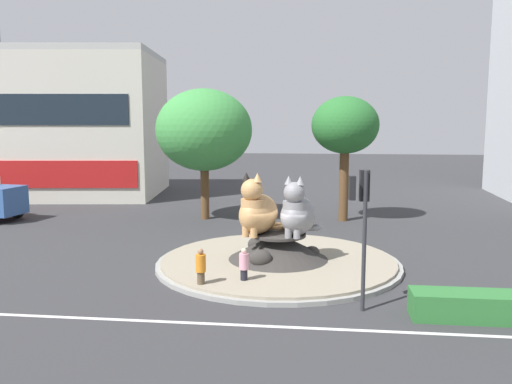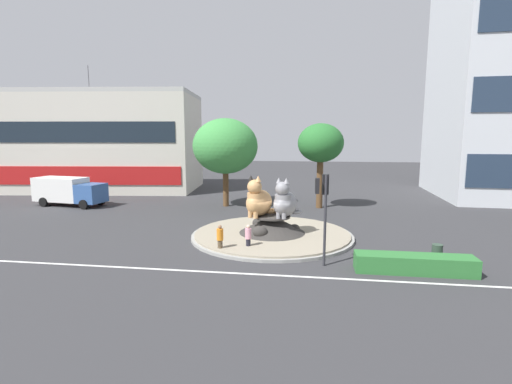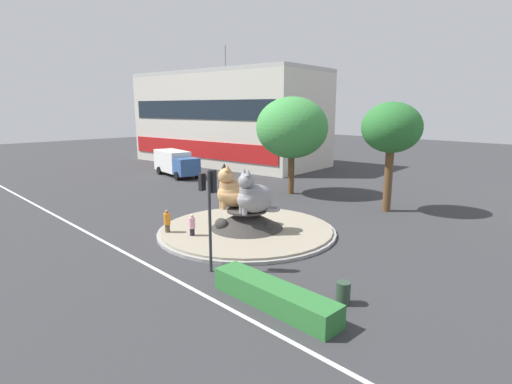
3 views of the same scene
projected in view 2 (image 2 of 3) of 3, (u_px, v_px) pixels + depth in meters
ground_plane at (272, 237)px, 25.24m from camera, size 160.00×160.00×0.00m
lane_centreline at (258, 274)px, 18.28m from camera, size 112.00×0.20×0.01m
roundabout_island at (272, 230)px, 25.18m from camera, size 10.90×10.90×1.46m
cat_statue_calico at (258, 201)px, 24.80m from camera, size 2.53×2.89×2.78m
cat_statue_grey at (285, 202)px, 24.53m from camera, size 2.12×2.66×2.66m
traffic_light_mast at (324, 199)px, 19.11m from camera, size 0.71×0.59×4.81m
shophouse_block at (92, 142)px, 47.60m from camera, size 27.53×14.54×15.36m
clipped_hedge_strip at (414, 264)px, 18.46m from camera, size 5.77×1.20×0.90m
broadleaf_tree_behind_island at (225, 146)px, 35.55m from camera, size 6.22×6.22×8.48m
second_tree_near_tower at (321, 144)px, 34.65m from camera, size 4.26×4.26×7.97m
pedestrian_orange_shirt at (220, 238)px, 21.58m from camera, size 0.39×0.39×1.66m
pedestrian_pink_shirt at (248, 237)px, 22.03m from camera, size 0.37×0.37×1.56m
delivery_box_truck at (69, 190)px, 36.44m from camera, size 7.42×3.43×2.76m
litter_bin at (437, 252)px, 20.30m from camera, size 0.56×0.56×0.90m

